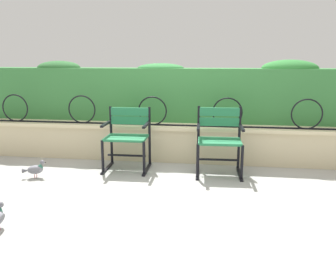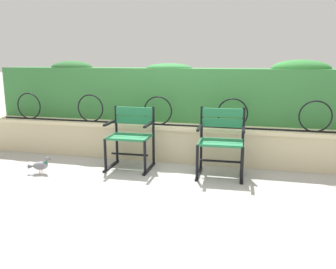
{
  "view_description": "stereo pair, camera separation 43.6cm",
  "coord_description": "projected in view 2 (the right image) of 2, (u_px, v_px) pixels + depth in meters",
  "views": [
    {
      "loc": [
        0.61,
        -4.1,
        1.47
      ],
      "look_at": [
        0.0,
        0.13,
        0.55
      ],
      "focal_mm": 37.95,
      "sensor_mm": 36.0,
      "label": 1
    },
    {
      "loc": [
        1.04,
        -4.01,
        1.47
      ],
      "look_at": [
        0.0,
        0.13,
        0.55
      ],
      "focal_mm": 37.95,
      "sensor_mm": 36.0,
      "label": 2
    }
  ],
  "objects": [
    {
      "name": "hedge_row",
      "position": [
        188.0,
        93.0,
        5.45
      ],
      "size": [
        6.15,
        0.53,
        0.93
      ],
      "color": "#387A3D",
      "rests_on": "stone_wall"
    },
    {
      "name": "park_chair_left",
      "position": [
        131.0,
        135.0,
        4.81
      ],
      "size": [
        0.6,
        0.53,
        0.82
      ],
      "color": "#237547",
      "rests_on": "ground"
    },
    {
      "name": "park_chair_right",
      "position": [
        221.0,
        140.0,
        4.49
      ],
      "size": [
        0.6,
        0.55,
        0.86
      ],
      "color": "#237547",
      "rests_on": "ground"
    },
    {
      "name": "iron_arch_fence",
      "position": [
        161.0,
        113.0,
        5.08
      ],
      "size": [
        5.76,
        0.02,
        0.42
      ],
      "color": "black",
      "rests_on": "stone_wall"
    },
    {
      "name": "ground_plane",
      "position": [
        165.0,
        180.0,
        4.36
      ],
      "size": [
        60.0,
        60.0,
        0.0
      ],
      "primitive_type": "plane",
      "color": "#9E9E99"
    },
    {
      "name": "pigeon_near_chairs",
      "position": [
        40.0,
        165.0,
        4.6
      ],
      "size": [
        0.28,
        0.16,
        0.22
      ],
      "color": "gray",
      "rests_on": "ground"
    },
    {
      "name": "stone_wall",
      "position": [
        181.0,
        143.0,
        5.18
      ],
      "size": [
        6.28,
        0.41,
        0.52
      ],
      "color": "beige",
      "rests_on": "ground"
    }
  ]
}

